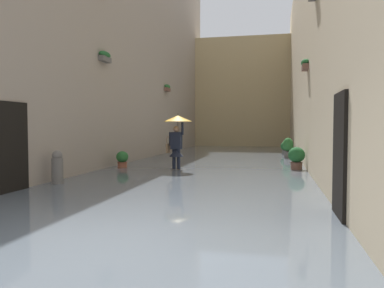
# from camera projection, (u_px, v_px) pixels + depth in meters

# --- Properties ---
(ground_plane) EXTENTS (60.50, 60.50, 0.00)m
(ground_plane) POSITION_uv_depth(u_px,v_px,m) (218.00, 163.00, 16.98)
(ground_plane) COLOR #605B56
(flood_water) EXTENTS (7.93, 30.20, 0.09)m
(flood_water) POSITION_uv_depth(u_px,v_px,m) (218.00, 162.00, 16.98)
(flood_water) COLOR slate
(flood_water) RESTS_ON ground_plane
(building_facade_left) EXTENTS (2.04, 28.20, 10.04)m
(building_facade_left) POSITION_uv_depth(u_px,v_px,m) (325.00, 44.00, 15.79)
(building_facade_left) COLOR beige
(building_facade_left) RESTS_ON ground_plane
(building_facade_right) EXTENTS (2.04, 28.20, 13.34)m
(building_facade_right) POSITION_uv_depth(u_px,v_px,m) (123.00, 17.00, 17.61)
(building_facade_right) COLOR #A89989
(building_facade_right) RESTS_ON ground_plane
(building_facade_far) EXTENTS (10.73, 1.80, 8.36)m
(building_facade_far) POSITION_uv_depth(u_px,v_px,m) (243.00, 93.00, 29.47)
(building_facade_far) COLOR tan
(building_facade_far) RESTS_ON ground_plane
(person_wading) EXTENTS (1.01, 1.01, 2.08)m
(person_wading) POSITION_uv_depth(u_px,v_px,m) (177.00, 131.00, 13.47)
(person_wading) COLOR #4C4233
(person_wading) RESTS_ON ground_plane
(potted_plant_near_right) EXTENTS (0.45, 0.45, 0.69)m
(potted_plant_near_right) POSITION_uv_depth(u_px,v_px,m) (122.00, 160.00, 14.18)
(potted_plant_near_right) COLOR #9E563D
(potted_plant_near_right) RESTS_ON ground_plane
(potted_plant_near_left) EXTENTS (0.59, 0.59, 0.88)m
(potted_plant_near_left) POSITION_uv_depth(u_px,v_px,m) (297.00, 158.00, 13.54)
(potted_plant_near_left) COLOR brown
(potted_plant_near_left) RESTS_ON ground_plane
(potted_plant_far_left) EXTENTS (0.51, 0.51, 1.06)m
(potted_plant_far_left) POSITION_uv_depth(u_px,v_px,m) (288.00, 148.00, 18.37)
(potted_plant_far_left) COLOR #66605B
(potted_plant_far_left) RESTS_ON ground_plane
(potted_plant_mid_left) EXTENTS (0.51, 0.51, 0.77)m
(potted_plant_mid_left) POSITION_uv_depth(u_px,v_px,m) (285.00, 148.00, 20.94)
(potted_plant_mid_left) COLOR #66605B
(potted_plant_mid_left) RESTS_ON ground_plane
(mooring_bollard) EXTENTS (0.30, 0.30, 0.98)m
(mooring_bollard) POSITION_uv_depth(u_px,v_px,m) (57.00, 169.00, 10.17)
(mooring_bollard) COLOR slate
(mooring_bollard) RESTS_ON ground_plane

